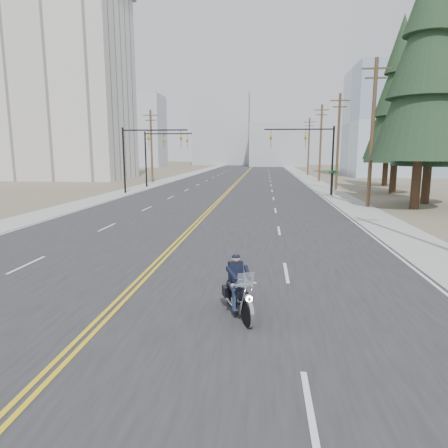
% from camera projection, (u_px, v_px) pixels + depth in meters
% --- Properties ---
extents(ground_plane, '(400.00, 400.00, 0.00)m').
position_uv_depth(ground_plane, '(112.00, 310.00, 11.11)').
color(ground_plane, '#776D56').
rests_on(ground_plane, ground).
extents(road, '(20.00, 200.00, 0.01)m').
position_uv_depth(road, '(244.00, 175.00, 79.66)').
color(road, '#303033').
rests_on(road, ground).
extents(sidewalk_left, '(3.00, 200.00, 0.01)m').
position_uv_depth(sidewalk_left, '(188.00, 175.00, 80.82)').
color(sidewalk_left, '#A5A5A0').
rests_on(sidewalk_left, ground).
extents(sidewalk_right, '(3.00, 200.00, 0.01)m').
position_uv_depth(sidewalk_right, '(302.00, 175.00, 78.51)').
color(sidewalk_right, '#A5A5A0').
rests_on(sidewalk_right, ground).
extents(traffic_mast_left, '(7.10, 0.26, 7.00)m').
position_uv_depth(traffic_mast_left, '(142.00, 147.00, 42.49)').
color(traffic_mast_left, black).
rests_on(traffic_mast_left, ground).
extents(traffic_mast_right, '(7.10, 0.26, 7.00)m').
position_uv_depth(traffic_mast_right, '(313.00, 147.00, 40.68)').
color(traffic_mast_right, black).
rests_on(traffic_mast_right, ground).
extents(traffic_mast_far, '(6.10, 0.26, 7.00)m').
position_uv_depth(traffic_mast_far, '(158.00, 149.00, 50.37)').
color(traffic_mast_far, black).
rests_on(traffic_mast_far, ground).
extents(street_sign, '(0.90, 0.06, 2.62)m').
position_uv_depth(street_sign, '(333.00, 179.00, 39.09)').
color(street_sign, black).
rests_on(street_sign, ground).
extents(utility_pole_b, '(2.20, 0.30, 11.50)m').
position_uv_depth(utility_pole_b, '(372.00, 131.00, 31.33)').
color(utility_pole_b, brown).
rests_on(utility_pole_b, ground).
extents(utility_pole_c, '(2.20, 0.30, 11.00)m').
position_uv_depth(utility_pole_c, '(338.00, 141.00, 46.06)').
color(utility_pole_c, brown).
rests_on(utility_pole_c, ground).
extents(utility_pole_d, '(2.20, 0.30, 11.50)m').
position_uv_depth(utility_pole_d, '(321.00, 142.00, 60.71)').
color(utility_pole_d, brown).
rests_on(utility_pole_d, ground).
extents(utility_pole_e, '(2.20, 0.30, 11.00)m').
position_uv_depth(utility_pole_e, '(309.00, 146.00, 77.40)').
color(utility_pole_e, brown).
rests_on(utility_pole_e, ground).
extents(utility_pole_left, '(2.20, 0.30, 10.50)m').
position_uv_depth(utility_pole_left, '(151.00, 145.00, 58.42)').
color(utility_pole_left, brown).
rests_on(utility_pole_left, ground).
extents(apartment_block, '(18.00, 14.00, 30.00)m').
position_uv_depth(apartment_block, '(69.00, 87.00, 65.16)').
color(apartment_block, silver).
rests_on(apartment_block, ground).
extents(glass_building, '(24.00, 16.00, 20.00)m').
position_uv_depth(glass_building, '(415.00, 122.00, 74.69)').
color(glass_building, '#9EB5CC').
rests_on(glass_building, ground).
extents(haze_bldg_a, '(14.00, 12.00, 22.00)m').
position_uv_depth(haze_bldg_a, '(141.00, 131.00, 125.33)').
color(haze_bldg_a, '#B7BCC6').
rests_on(haze_bldg_a, ground).
extents(haze_bldg_b, '(18.00, 14.00, 14.00)m').
position_uv_depth(haze_bldg_b, '(277.00, 145.00, 131.50)').
color(haze_bldg_b, '#ADB2B7').
rests_on(haze_bldg_b, ground).
extents(haze_bldg_c, '(16.00, 12.00, 18.00)m').
position_uv_depth(haze_bldg_c, '(392.00, 136.00, 113.24)').
color(haze_bldg_c, '#B7BCC6').
rests_on(haze_bldg_c, ground).
extents(haze_bldg_d, '(20.00, 15.00, 26.00)m').
position_uv_depth(haze_bldg_d, '(222.00, 129.00, 147.15)').
color(haze_bldg_d, '#ADB2B7').
rests_on(haze_bldg_d, ground).
extents(haze_bldg_e, '(14.00, 14.00, 12.00)m').
position_uv_depth(haze_bldg_e, '(320.00, 149.00, 154.45)').
color(haze_bldg_e, '#B7BCC6').
rests_on(haze_bldg_e, ground).
extents(haze_bldg_f, '(12.00, 12.00, 16.00)m').
position_uv_depth(haze_bldg_f, '(113.00, 143.00, 142.05)').
color(haze_bldg_f, '#ADB2B7').
rests_on(haze_bldg_f, ground).
extents(motorcyclist, '(1.59, 2.27, 1.63)m').
position_uv_depth(motorcyclist, '(239.00, 286.00, 10.61)').
color(motorcyclist, black).
rests_on(motorcyclist, ground).
extents(conifer_near, '(7.09, 7.09, 18.76)m').
position_uv_depth(conifer_near, '(426.00, 64.00, 29.24)').
color(conifer_near, '#382619').
rests_on(conifer_near, ground).
extents(conifer_mid, '(6.08, 6.08, 16.22)m').
position_uv_depth(conifer_mid, '(434.00, 92.00, 32.87)').
color(conifer_mid, '#382619').
rests_on(conifer_mid, ground).
extents(conifer_tall, '(6.54, 6.54, 18.17)m').
position_uv_depth(conifer_tall, '(399.00, 93.00, 41.30)').
color(conifer_tall, '#382619').
rests_on(conifer_tall, ground).
extents(conifer_far, '(5.75, 5.75, 15.41)m').
position_uv_depth(conifer_far, '(389.00, 118.00, 51.55)').
color(conifer_far, '#382619').
rests_on(conifer_far, ground).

